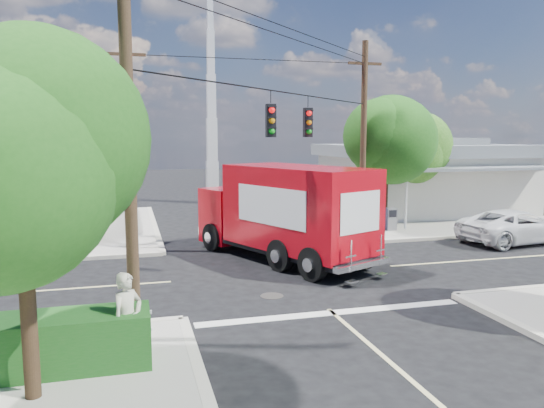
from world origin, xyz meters
name	(u,v)px	position (x,y,z in m)	size (l,w,h in m)	color
ground	(287,273)	(0.00, 0.00, 0.00)	(120.00, 120.00, 0.00)	black
sidewalk_ne	(408,215)	(10.88, 10.88, 0.07)	(14.12, 14.12, 0.14)	#A9A398
sidewalk_nw	(12,232)	(-10.88, 10.88, 0.07)	(14.12, 14.12, 0.14)	#A9A398
road_markings	(300,285)	(0.00, -1.47, 0.01)	(32.00, 32.00, 0.01)	beige
building_ne	(424,176)	(12.50, 11.97, 2.32)	(11.80, 10.20, 4.50)	silver
radio_tower	(212,123)	(0.50, 20.00, 5.64)	(0.80, 0.80, 17.00)	silver
tree_sw_front	(19,162)	(-6.99, -7.54, 4.33)	(3.88, 3.78, 6.03)	#422D1C
tree_ne_front	(387,136)	(7.21, 6.76, 4.77)	(4.21, 4.14, 6.66)	#422D1C
tree_ne_back	(411,147)	(9.81, 8.96, 4.19)	(3.77, 3.66, 5.82)	#422D1C
palm_nw_front	(73,130)	(-7.50, 7.50, 5.04)	(3.01, 3.08, 5.59)	#422D1C
palm_nw_back	(30,138)	(-9.50, 9.00, 4.67)	(3.01, 3.08, 5.19)	#422D1C
utility_poles	(232,139)	(-1.58, 1.60, 4.67)	(12.00, 10.68, 9.00)	#473321
picket_fence	(6,334)	(-7.80, -5.60, 0.68)	(5.94, 0.06, 1.00)	silver
vending_boxes	(377,220)	(6.50, 6.20, 0.69)	(1.90, 0.50, 1.10)	red
delivery_truck	(284,213)	(0.47, 1.95, 1.86)	(5.67, 8.71, 3.65)	black
parked_car	(516,226)	(11.46, 2.43, 0.75)	(2.48, 5.38, 1.49)	silver
pedestrian	(128,319)	(-5.34, -6.55, 1.10)	(0.70, 0.46, 1.92)	beige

